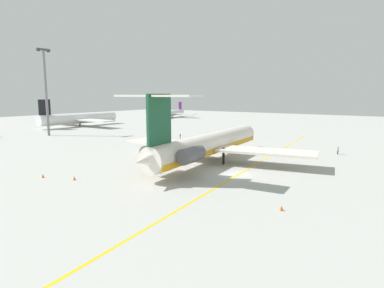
{
  "coord_description": "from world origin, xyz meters",
  "views": [
    {
      "loc": [
        -43.17,
        -21.49,
        11.83
      ],
      "look_at": [
        5.71,
        12.56,
        2.81
      ],
      "focal_mm": 30.49,
      "sensor_mm": 36.0,
      "label": 1
    }
  ],
  "objects": [
    {
      "name": "safety_cone_wingtip",
      "position": [
        -16.2,
        17.41,
        0.28
      ],
      "size": [
        0.4,
        0.4,
        0.55
      ],
      "primitive_type": "cone",
      "color": "#EA590F",
      "rests_on": "ground"
    },
    {
      "name": "airliner_mid_right",
      "position": [
        34.6,
        83.9,
        3.02
      ],
      "size": [
        34.14,
        33.63,
        10.25
      ],
      "rotation": [
        0.0,
        0.0,
        -0.01
      ],
      "color": "white",
      "rests_on": "ground"
    },
    {
      "name": "light_mast",
      "position": [
        10.58,
        67.13,
        13.58
      ],
      "size": [
        4.0,
        0.7,
        24.73
      ],
      "color": "slate",
      "rests_on": "ground"
    },
    {
      "name": "safety_cone_tail",
      "position": [
        -17.97,
        22.28,
        0.28
      ],
      "size": [
        0.4,
        0.4,
        0.55
      ],
      "primitive_type": "cone",
      "color": "#EA590F",
      "rests_on": "ground"
    },
    {
      "name": "airliner_far_right",
      "position": [
        91.0,
        85.02,
        2.34
      ],
      "size": [
        26.42,
        26.37,
        7.96
      ],
      "rotation": [
        0.0,
        0.0,
        3.38
      ],
      "color": "silver",
      "rests_on": "ground"
    },
    {
      "name": "ground_crew_near_tail",
      "position": [
        25.04,
        29.83,
        1.1
      ],
      "size": [
        0.4,
        0.28,
        1.73
      ],
      "rotation": [
        0.0,
        0.0,
        5.18
      ],
      "color": "black",
      "rests_on": "ground"
    },
    {
      "name": "main_jetliner",
      "position": [
        4.56,
        8.45,
        3.26
      ],
      "size": [
        41.11,
        36.35,
        11.97
      ],
      "rotation": [
        0.0,
        0.0,
        0.1
      ],
      "color": "silver",
      "rests_on": "ground"
    },
    {
      "name": "safety_cone_nose",
      "position": [
        -11.48,
        -10.66,
        0.28
      ],
      "size": [
        0.4,
        0.4,
        0.55
      ],
      "primitive_type": "cone",
      "color": "#EA590F",
      "rests_on": "ground"
    },
    {
      "name": "ground_crew_near_nose",
      "position": [
        26.2,
        -8.77,
        1.06
      ],
      "size": [
        0.27,
        0.37,
        1.68
      ],
      "rotation": [
        0.0,
        0.0,
        2.55
      ],
      "color": "black",
      "rests_on": "ground"
    },
    {
      "name": "taxiway_centreline",
      "position": [
        5.71,
        0.53,
        0.0
      ],
      "size": [
        93.46,
        9.84,
        0.01
      ],
      "primitive_type": "cube",
      "rotation": [
        0.0,
        0.0,
        0.1
      ],
      "color": "gold",
      "rests_on": "ground"
    },
    {
      "name": "ground",
      "position": [
        0.0,
        0.0,
        0.0
      ],
      "size": [
        323.5,
        323.5,
        0.0
      ],
      "primitive_type": "plane",
      "color": "#ADADA8"
    }
  ]
}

